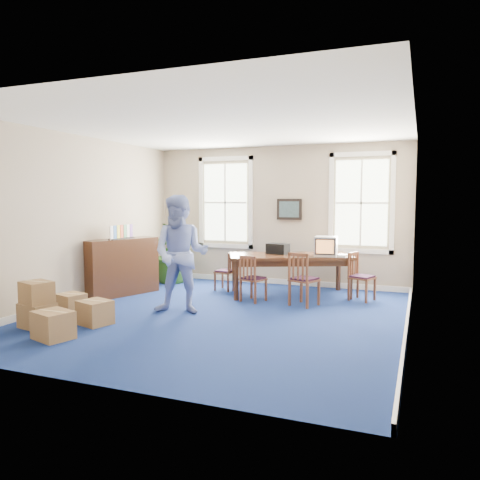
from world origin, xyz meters
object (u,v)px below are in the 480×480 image
(man, at_px, (181,254))
(chair_near_left, at_px, (253,278))
(crt_tv, at_px, (326,246))
(potted_plant, at_px, (174,253))
(conference_table, at_px, (290,275))
(credenza, at_px, (121,265))
(cardboard_boxes, at_px, (51,303))

(man, bearing_deg, chair_near_left, 45.25)
(crt_tv, bearing_deg, potted_plant, 169.06)
(conference_table, xyz_separation_m, potted_plant, (-2.96, 0.44, 0.29))
(crt_tv, xyz_separation_m, man, (-2.09, -2.23, -0.01))
(potted_plant, bearing_deg, chair_near_left, -27.57)
(conference_table, bearing_deg, potted_plant, 147.66)
(crt_tv, height_order, potted_plant, potted_plant)
(chair_near_left, xyz_separation_m, credenza, (-2.75, -0.42, 0.17))
(conference_table, height_order, chair_near_left, chair_near_left)
(chair_near_left, xyz_separation_m, cardboard_boxes, (-2.30, -2.88, -0.07))
(man, xyz_separation_m, cardboard_boxes, (-1.44, -1.54, -0.65))
(potted_plant, bearing_deg, credenza, -99.88)
(potted_plant, bearing_deg, conference_table, -8.47)
(man, distance_m, potted_plant, 3.08)
(crt_tv, bearing_deg, man, -138.12)
(cardboard_boxes, bearing_deg, crt_tv, 46.88)
(chair_near_left, bearing_deg, cardboard_boxes, 68.39)
(conference_table, height_order, man, man)
(crt_tv, distance_m, chair_near_left, 1.63)
(man, bearing_deg, cardboard_boxes, -145.10)
(chair_near_left, xyz_separation_m, potted_plant, (-2.45, 1.28, 0.26))
(chair_near_left, bearing_deg, crt_tv, -126.93)
(man, distance_m, credenza, 2.14)
(conference_table, distance_m, cardboard_boxes, 4.65)
(chair_near_left, relative_size, potted_plant, 0.63)
(man, xyz_separation_m, potted_plant, (-1.60, 2.61, -0.31))
(potted_plant, distance_m, cardboard_boxes, 4.17)
(conference_table, relative_size, crt_tv, 5.20)
(crt_tv, relative_size, potted_plant, 0.33)
(crt_tv, bearing_deg, chair_near_left, -148.96)
(credenza, bearing_deg, potted_plant, 100.61)
(crt_tv, bearing_deg, conference_table, 179.42)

